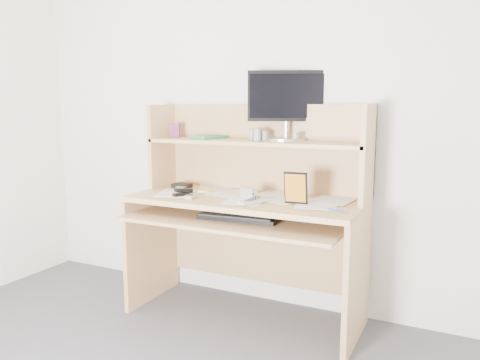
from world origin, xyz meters
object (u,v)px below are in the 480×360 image
at_px(tv_remote, 253,201).
at_px(monitor, 287,103).
at_px(keyboard, 239,217).
at_px(game_case, 296,188).
at_px(desk, 250,204).

xyz_separation_m(tv_remote, monitor, (0.05, 0.38, 0.54)).
bearing_deg(keyboard, tv_remote, -9.17).
xyz_separation_m(keyboard, monitor, (0.14, 0.38, 0.64)).
relative_size(tv_remote, game_case, 1.08).
height_order(desk, tv_remote, desk).
distance_m(keyboard, monitor, 0.76).
relative_size(desk, keyboard, 2.95).
bearing_deg(keyboard, desk, 94.04).
distance_m(desk, game_case, 0.41).
relative_size(desk, game_case, 7.79).
bearing_deg(keyboard, game_case, 7.32).
height_order(game_case, monitor, monitor).
relative_size(desk, tv_remote, 7.18).
height_order(desk, keyboard, desk).
xyz_separation_m(game_case, monitor, (-0.17, 0.31, 0.46)).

